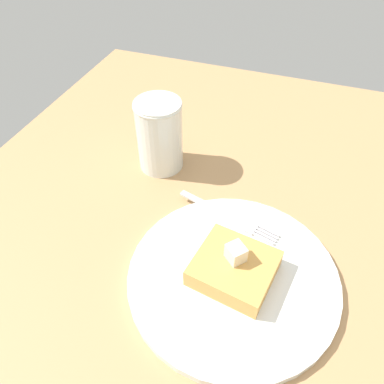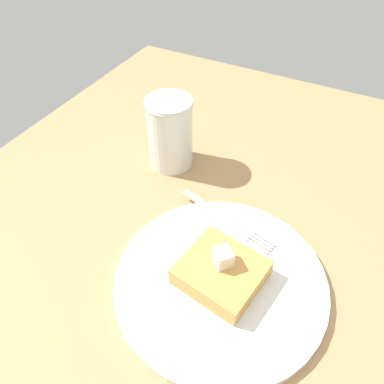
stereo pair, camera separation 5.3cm
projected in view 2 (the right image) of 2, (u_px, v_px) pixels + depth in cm
name	position (u px, v px, depth cm)	size (l,w,h in cm)	color
table_surface	(298.00, 332.00, 44.36)	(114.26, 114.26, 2.77)	tan
plate	(220.00, 281.00, 46.95)	(26.60, 26.60, 1.20)	white
toast_slice_center	(221.00, 272.00, 45.65)	(8.74, 9.49, 2.68)	gold
butter_pat_primary	(223.00, 257.00, 44.28)	(2.19, 1.97, 2.19)	#F7EAC8
fork	(230.00, 222.00, 52.88)	(5.72, 15.79, 0.36)	silver
syrup_jar	(170.00, 136.00, 60.71)	(7.54, 7.54, 11.99)	#4B2306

